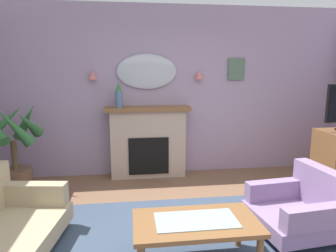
{
  "coord_description": "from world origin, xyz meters",
  "views": [
    {
      "loc": [
        -0.7,
        -2.36,
        1.74
      ],
      "look_at": [
        -0.22,
        1.36,
        1.03
      ],
      "focal_mm": 32.02,
      "sensor_mm": 36.0,
      "label": 1
    }
  ],
  "objects_px": {
    "framed_picture": "(236,69)",
    "armchair_in_corner": "(302,207)",
    "fireplace": "(148,143)",
    "coffee_table": "(196,226)",
    "wall_sconce_left": "(92,75)",
    "wall_sconce_right": "(199,75)",
    "potted_plant_corner_palm": "(13,149)",
    "wall_mirror": "(147,72)",
    "mantel_vase_left": "(119,95)"
  },
  "relations": [
    {
      "from": "wall_sconce_right",
      "to": "armchair_in_corner",
      "type": "height_order",
      "value": "wall_sconce_right"
    },
    {
      "from": "mantel_vase_left",
      "to": "wall_mirror",
      "type": "xyz_separation_m",
      "value": [
        0.45,
        0.17,
        0.36
      ]
    },
    {
      "from": "armchair_in_corner",
      "to": "potted_plant_corner_palm",
      "type": "distance_m",
      "value": 3.71
    },
    {
      "from": "mantel_vase_left",
      "to": "wall_sconce_right",
      "type": "distance_m",
      "value": 1.34
    },
    {
      "from": "wall_sconce_right",
      "to": "framed_picture",
      "type": "distance_m",
      "value": 0.66
    },
    {
      "from": "wall_mirror",
      "to": "fireplace",
      "type": "bearing_deg",
      "value": -90.0
    },
    {
      "from": "fireplace",
      "to": "wall_mirror",
      "type": "height_order",
      "value": "wall_mirror"
    },
    {
      "from": "wall_sconce_left",
      "to": "wall_sconce_right",
      "type": "xyz_separation_m",
      "value": [
        1.7,
        0.0,
        0.0
      ]
    },
    {
      "from": "wall_mirror",
      "to": "potted_plant_corner_palm",
      "type": "bearing_deg",
      "value": -160.39
    },
    {
      "from": "fireplace",
      "to": "wall_sconce_right",
      "type": "height_order",
      "value": "wall_sconce_right"
    },
    {
      "from": "coffee_table",
      "to": "fireplace",
      "type": "bearing_deg",
      "value": 96.37
    },
    {
      "from": "wall_sconce_left",
      "to": "framed_picture",
      "type": "xyz_separation_m",
      "value": [
        2.35,
        0.06,
        0.09
      ]
    },
    {
      "from": "fireplace",
      "to": "wall_mirror",
      "type": "xyz_separation_m",
      "value": [
        -0.0,
        0.14,
        1.14
      ]
    },
    {
      "from": "wall_sconce_left",
      "to": "coffee_table",
      "type": "xyz_separation_m",
      "value": [
        1.12,
        -2.48,
        -1.28
      ]
    },
    {
      "from": "wall_sconce_left",
      "to": "armchair_in_corner",
      "type": "xyz_separation_m",
      "value": [
        2.35,
        -2.09,
        -1.35
      ]
    },
    {
      "from": "wall_sconce_right",
      "to": "potted_plant_corner_palm",
      "type": "relative_size",
      "value": 0.11
    },
    {
      "from": "coffee_table",
      "to": "potted_plant_corner_palm",
      "type": "height_order",
      "value": "potted_plant_corner_palm"
    },
    {
      "from": "wall_sconce_right",
      "to": "potted_plant_corner_palm",
      "type": "xyz_separation_m",
      "value": [
        -2.74,
        -0.62,
        -1.0
      ]
    },
    {
      "from": "mantel_vase_left",
      "to": "armchair_in_corner",
      "type": "xyz_separation_m",
      "value": [
        1.95,
        -1.97,
        -1.05
      ]
    },
    {
      "from": "framed_picture",
      "to": "mantel_vase_left",
      "type": "bearing_deg",
      "value": -174.73
    },
    {
      "from": "wall_sconce_left",
      "to": "potted_plant_corner_palm",
      "type": "height_order",
      "value": "wall_sconce_left"
    },
    {
      "from": "wall_mirror",
      "to": "wall_sconce_left",
      "type": "relative_size",
      "value": 6.86
    },
    {
      "from": "fireplace",
      "to": "wall_sconce_left",
      "type": "distance_m",
      "value": 1.38
    },
    {
      "from": "framed_picture",
      "to": "coffee_table",
      "type": "height_order",
      "value": "framed_picture"
    },
    {
      "from": "fireplace",
      "to": "armchair_in_corner",
      "type": "bearing_deg",
      "value": -53.08
    },
    {
      "from": "wall_sconce_right",
      "to": "potted_plant_corner_palm",
      "type": "height_order",
      "value": "wall_sconce_right"
    },
    {
      "from": "armchair_in_corner",
      "to": "wall_sconce_right",
      "type": "bearing_deg",
      "value": 107.3
    },
    {
      "from": "fireplace",
      "to": "coffee_table",
      "type": "distance_m",
      "value": 2.41
    },
    {
      "from": "framed_picture",
      "to": "coffee_table",
      "type": "distance_m",
      "value": 3.13
    },
    {
      "from": "framed_picture",
      "to": "wall_sconce_left",
      "type": "bearing_deg",
      "value": -178.54
    },
    {
      "from": "mantel_vase_left",
      "to": "coffee_table",
      "type": "relative_size",
      "value": 0.36
    },
    {
      "from": "wall_sconce_right",
      "to": "coffee_table",
      "type": "distance_m",
      "value": 2.85
    },
    {
      "from": "wall_sconce_left",
      "to": "wall_sconce_right",
      "type": "height_order",
      "value": "same"
    },
    {
      "from": "mantel_vase_left",
      "to": "framed_picture",
      "type": "distance_m",
      "value": 2.0
    },
    {
      "from": "fireplace",
      "to": "coffee_table",
      "type": "xyz_separation_m",
      "value": [
        0.27,
        -2.38,
        -0.19
      ]
    },
    {
      "from": "framed_picture",
      "to": "armchair_in_corner",
      "type": "bearing_deg",
      "value": -89.99
    },
    {
      "from": "wall_mirror",
      "to": "potted_plant_corner_palm",
      "type": "height_order",
      "value": "wall_mirror"
    },
    {
      "from": "wall_mirror",
      "to": "potted_plant_corner_palm",
      "type": "distance_m",
      "value": 2.26
    },
    {
      "from": "wall_mirror",
      "to": "wall_sconce_right",
      "type": "relative_size",
      "value": 6.86
    },
    {
      "from": "framed_picture",
      "to": "coffee_table",
      "type": "bearing_deg",
      "value": -115.94
    },
    {
      "from": "wall_sconce_right",
      "to": "armchair_in_corner",
      "type": "xyz_separation_m",
      "value": [
        0.65,
        -2.09,
        -1.35
      ]
    },
    {
      "from": "wall_sconce_right",
      "to": "mantel_vase_left",
      "type": "bearing_deg",
      "value": -174.73
    },
    {
      "from": "framed_picture",
      "to": "armchair_in_corner",
      "type": "relative_size",
      "value": 0.4
    },
    {
      "from": "coffee_table",
      "to": "potted_plant_corner_palm",
      "type": "bearing_deg",
      "value": 139.32
    },
    {
      "from": "fireplace",
      "to": "framed_picture",
      "type": "relative_size",
      "value": 3.78
    },
    {
      "from": "wall_mirror",
      "to": "wall_sconce_left",
      "type": "distance_m",
      "value": 0.85
    },
    {
      "from": "wall_sconce_right",
      "to": "fireplace",
      "type": "bearing_deg",
      "value": -173.84
    },
    {
      "from": "armchair_in_corner",
      "to": "potted_plant_corner_palm",
      "type": "height_order",
      "value": "potted_plant_corner_palm"
    },
    {
      "from": "potted_plant_corner_palm",
      "to": "coffee_table",
      "type": "bearing_deg",
      "value": -40.68
    },
    {
      "from": "wall_mirror",
      "to": "armchair_in_corner",
      "type": "height_order",
      "value": "wall_mirror"
    }
  ]
}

